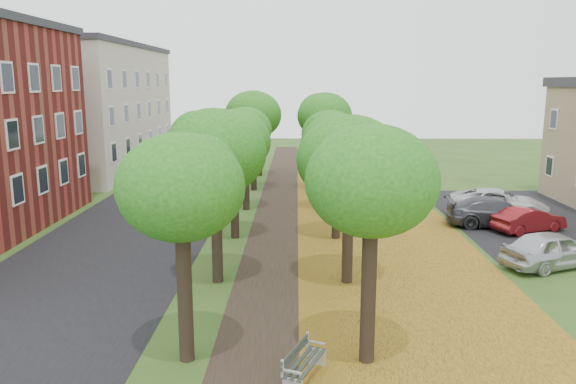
{
  "coord_description": "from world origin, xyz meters",
  "views": [
    {
      "loc": [
        0.71,
        -13.84,
        7.31
      ],
      "look_at": [
        0.34,
        10.61,
        2.5
      ],
      "focal_mm": 35.0,
      "sensor_mm": 36.0,
      "label": 1
    }
  ],
  "objects_px": {
    "car_silver": "(553,249)",
    "car_grey": "(497,212)",
    "bench": "(303,363)",
    "car_red": "(529,220)",
    "car_white": "(499,203)"
  },
  "relations": [
    {
      "from": "car_silver",
      "to": "car_grey",
      "type": "xyz_separation_m",
      "value": [
        0.0,
        6.46,
        -0.01
      ]
    },
    {
      "from": "car_silver",
      "to": "car_red",
      "type": "distance_m",
      "value": 5.57
    },
    {
      "from": "car_silver",
      "to": "car_white",
      "type": "bearing_deg",
      "value": -27.77
    },
    {
      "from": "car_red",
      "to": "car_white",
      "type": "relative_size",
      "value": 0.71
    },
    {
      "from": "car_silver",
      "to": "bench",
      "type": "bearing_deg",
      "value": 109.45
    },
    {
      "from": "bench",
      "to": "car_silver",
      "type": "relative_size",
      "value": 0.42
    },
    {
      "from": "car_silver",
      "to": "car_red",
      "type": "xyz_separation_m",
      "value": [
        1.23,
        5.43,
        -0.13
      ]
    },
    {
      "from": "bench",
      "to": "car_grey",
      "type": "height_order",
      "value": "car_grey"
    },
    {
      "from": "bench",
      "to": "car_red",
      "type": "xyz_separation_m",
      "value": [
        11.34,
        14.24,
        0.18
      ]
    },
    {
      "from": "bench",
      "to": "car_red",
      "type": "height_order",
      "value": "car_red"
    },
    {
      "from": "car_white",
      "to": "bench",
      "type": "bearing_deg",
      "value": 165.5
    },
    {
      "from": "car_silver",
      "to": "car_grey",
      "type": "height_order",
      "value": "car_silver"
    },
    {
      "from": "car_red",
      "to": "car_grey",
      "type": "xyz_separation_m",
      "value": [
        -1.23,
        1.03,
        0.12
      ]
    },
    {
      "from": "car_silver",
      "to": "car_white",
      "type": "xyz_separation_m",
      "value": [
        0.96,
        8.9,
        -0.01
      ]
    },
    {
      "from": "bench",
      "to": "car_silver",
      "type": "bearing_deg",
      "value": -26.29
    }
  ]
}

